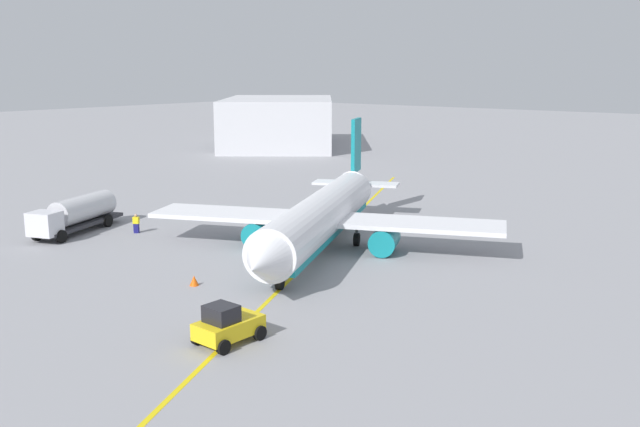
% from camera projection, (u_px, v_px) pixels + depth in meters
% --- Properties ---
extents(ground_plane, '(400.00, 400.00, 0.00)m').
position_uv_depth(ground_plane, '(320.00, 250.00, 56.19)').
color(ground_plane, '#939399').
extents(airplane, '(31.75, 28.35, 9.59)m').
position_uv_depth(airplane, '(322.00, 217.00, 56.14)').
color(airplane, white).
rests_on(airplane, ground).
extents(fuel_tanker, '(10.57, 5.81, 3.15)m').
position_uv_depth(fuel_tanker, '(76.00, 213.00, 61.89)').
color(fuel_tanker, '#2D2D33').
rests_on(fuel_tanker, ground).
extents(pushback_tug, '(3.67, 2.43, 2.20)m').
position_uv_depth(pushback_tug, '(227.00, 325.00, 36.91)').
color(pushback_tug, yellow).
rests_on(pushback_tug, ground).
extents(refueling_worker, '(0.58, 0.63, 1.71)m').
position_uv_depth(refueling_worker, '(136.00, 224.00, 61.88)').
color(refueling_worker, navy).
rests_on(refueling_worker, ground).
extents(safety_cone_nose, '(0.62, 0.62, 0.69)m').
position_uv_depth(safety_cone_nose, '(194.00, 281.00, 46.89)').
color(safety_cone_nose, '#F2590F').
rests_on(safety_cone_nose, ground).
extents(distant_hangar, '(37.13, 34.95, 8.97)m').
position_uv_depth(distant_hangar, '(279.00, 122.00, 130.85)').
color(distant_hangar, silver).
rests_on(distant_hangar, ground).
extents(taxi_line_marking, '(73.00, 32.35, 0.01)m').
position_uv_depth(taxi_line_marking, '(320.00, 250.00, 56.19)').
color(taxi_line_marking, yellow).
rests_on(taxi_line_marking, ground).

